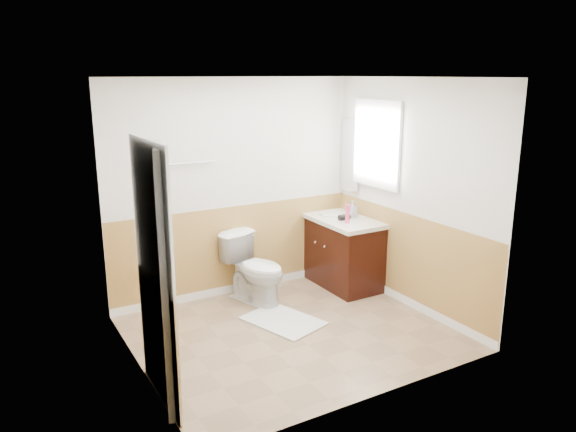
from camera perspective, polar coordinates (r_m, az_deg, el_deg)
floor at (r=5.68m, az=0.40°, el=-11.99°), size 3.00×3.00×0.00m
ceiling at (r=5.08m, az=0.45°, el=14.12°), size 3.00×3.00×0.00m
wall_back at (r=6.37m, az=-5.53°, el=2.80°), size 3.00×0.00×3.00m
wall_front at (r=4.22m, az=9.43°, el=-3.42°), size 3.00×0.00×3.00m
wall_left at (r=4.69m, az=-15.59°, el=-1.93°), size 0.00×3.00×3.00m
wall_right at (r=6.12m, az=12.62°, el=2.04°), size 0.00×3.00×3.00m
wainscot_back at (r=6.55m, az=-5.32°, el=-3.65°), size 3.00×0.00×3.00m
wainscot_front at (r=4.51m, az=8.93°, el=-12.48°), size 3.00×0.00×3.00m
wainscot_left at (r=4.95m, az=-14.86°, el=-10.27°), size 0.00×2.60×2.60m
wainscot_right at (r=6.31m, az=12.17°, el=-4.63°), size 0.00×2.60×2.60m
toilet at (r=6.29m, az=-3.40°, el=-5.43°), size 0.65×0.87×0.79m
bath_mat at (r=5.91m, az=-0.50°, el=-10.76°), size 0.77×0.93×0.02m
vanity_cabinet at (r=6.83m, az=5.41°, el=-3.76°), size 0.55×1.10×0.80m
vanity_knob_left at (r=6.55m, az=3.80°, el=-3.17°), size 0.03×0.03×0.03m
vanity_knob_right at (r=6.71m, az=2.85°, el=-2.72°), size 0.03×0.03×0.03m
countertop at (r=6.71m, az=5.42°, el=-0.32°), size 0.60×1.15×0.05m
sink_basin at (r=6.82m, az=4.77°, el=0.25°), size 0.36×0.36×0.02m
faucet at (r=6.91m, az=6.01°, el=0.92°), size 0.02×0.02×0.14m
lotion_bottle at (r=6.42m, az=6.16°, el=0.22°), size 0.05×0.05×0.22m
soap_dispenser at (r=6.71m, az=6.65°, el=0.75°), size 0.10×0.10×0.20m
hair_dryer_body at (r=6.57m, az=5.81°, el=-0.11°), size 0.14×0.07×0.07m
hair_dryer_handle at (r=6.55m, az=5.64°, el=-0.42°), size 0.03×0.03×0.07m
mirror_panel at (r=6.89m, az=6.42°, el=6.20°), size 0.02×0.35×0.90m
window_frame at (r=6.46m, az=9.13°, el=7.35°), size 0.04×0.80×1.00m
window_glass at (r=6.47m, az=9.24°, el=7.35°), size 0.01×0.70×0.90m
door at (r=4.37m, az=-12.59°, el=-6.11°), size 0.29×0.78×2.04m
door_frame at (r=4.35m, az=-13.55°, el=-6.14°), size 0.02×0.92×2.10m
door_knob at (r=4.71m, az=-13.08°, el=-5.53°), size 0.06×0.06×0.06m
towel_bar at (r=6.06m, az=-10.15°, el=5.40°), size 0.62×0.02×0.02m
tp_holder_bar at (r=6.40m, az=-5.95°, el=-2.23°), size 0.14×0.02×0.02m
tp_roll at (r=6.40m, az=-5.95°, el=-2.23°), size 0.10×0.11×0.11m
tp_sheet at (r=6.43m, az=-5.92°, el=-3.17°), size 0.10×0.01×0.16m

